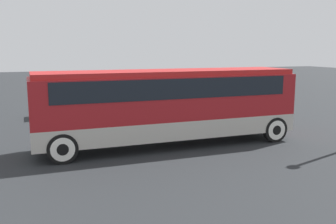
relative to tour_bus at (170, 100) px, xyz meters
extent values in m
plane|color=#26282B|center=(-0.10, 0.00, -1.99)|extent=(120.00, 120.00, 0.00)
cube|color=#B7B2A8|center=(-0.10, 0.00, -1.12)|extent=(11.34, 2.54, 0.78)
cube|color=maroon|center=(-0.10, 0.00, 0.17)|extent=(11.34, 2.54, 1.81)
cube|color=black|center=(-0.10, 0.00, 0.62)|extent=(9.98, 2.58, 0.82)
cube|color=#B21E1E|center=(-0.10, 0.00, 1.19)|extent=(11.11, 2.34, 0.22)
cube|color=maroon|center=(5.42, 0.00, -0.08)|extent=(0.36, 2.44, 2.07)
cylinder|color=black|center=(4.66, -1.16, -1.42)|extent=(1.14, 0.28, 1.14)
cylinder|color=silver|center=(4.66, -1.16, -1.42)|extent=(0.89, 0.30, 0.89)
cylinder|color=black|center=(4.66, -1.16, -1.42)|extent=(0.43, 0.32, 0.43)
cylinder|color=black|center=(4.66, 1.16, -1.42)|extent=(1.14, 0.28, 1.14)
cylinder|color=silver|center=(4.66, 1.16, -1.42)|extent=(0.89, 0.30, 0.89)
cylinder|color=black|center=(4.66, 1.16, -1.42)|extent=(0.43, 0.32, 0.43)
cylinder|color=black|center=(-4.68, -1.16, -1.42)|extent=(1.14, 0.28, 1.14)
cylinder|color=silver|center=(-4.68, -1.16, -1.42)|extent=(0.89, 0.30, 0.89)
cylinder|color=black|center=(-4.68, -1.16, -1.42)|extent=(0.43, 0.32, 0.43)
cylinder|color=black|center=(-4.68, 1.16, -1.42)|extent=(1.14, 0.28, 1.14)
cylinder|color=silver|center=(-4.68, 1.16, -1.42)|extent=(0.89, 0.30, 0.89)
cylinder|color=black|center=(-4.68, 1.16, -1.42)|extent=(0.43, 0.32, 0.43)
cube|color=maroon|center=(2.61, 4.90, -1.39)|extent=(4.63, 1.73, 0.69)
cube|color=black|center=(2.42, 4.90, -0.79)|extent=(2.41, 1.55, 0.50)
cylinder|color=black|center=(4.44, 4.13, -1.65)|extent=(0.68, 0.22, 0.68)
cylinder|color=black|center=(4.44, 4.13, -1.65)|extent=(0.26, 0.26, 0.26)
cylinder|color=black|center=(4.44, 5.67, -1.65)|extent=(0.68, 0.22, 0.68)
cylinder|color=black|center=(4.44, 5.67, -1.65)|extent=(0.26, 0.26, 0.26)
cylinder|color=black|center=(0.77, 4.13, -1.65)|extent=(0.68, 0.22, 0.68)
cylinder|color=black|center=(0.77, 4.13, -1.65)|extent=(0.26, 0.26, 0.26)
cylinder|color=black|center=(0.77, 5.67, -1.65)|extent=(0.68, 0.22, 0.68)
cylinder|color=black|center=(0.77, 5.67, -1.65)|extent=(0.26, 0.26, 0.26)
cube|color=#BCBCC1|center=(-3.02, 8.93, -1.46)|extent=(4.61, 1.84, 0.59)
cube|color=black|center=(-3.20, 8.93, -0.91)|extent=(2.40, 1.65, 0.52)
cylinder|color=black|center=(-1.16, 8.10, -1.67)|extent=(0.64, 0.22, 0.64)
cylinder|color=black|center=(-1.16, 8.10, -1.67)|extent=(0.24, 0.26, 0.24)
cylinder|color=black|center=(-1.16, 9.76, -1.67)|extent=(0.64, 0.22, 0.64)
cylinder|color=black|center=(-1.16, 9.76, -1.67)|extent=(0.24, 0.26, 0.24)
cylinder|color=black|center=(-4.88, 8.10, -1.67)|extent=(0.64, 0.22, 0.64)
cylinder|color=black|center=(-4.88, 8.10, -1.67)|extent=(0.24, 0.26, 0.24)
cylinder|color=black|center=(-4.88, 9.76, -1.67)|extent=(0.64, 0.22, 0.64)
cylinder|color=black|center=(-4.88, 9.76, -1.67)|extent=(0.24, 0.26, 0.24)
camera|label=1|loc=(-5.76, -14.98, 2.19)|focal=40.00mm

